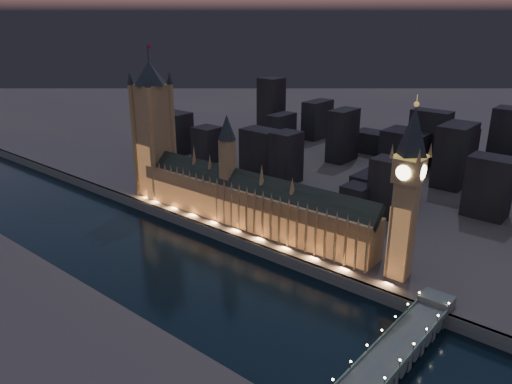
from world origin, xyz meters
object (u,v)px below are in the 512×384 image
Objects in this scene: palace_of_westminster at (247,201)px; westminster_bridge at (395,354)px; elizabeth_tower at (408,180)px; victoria_tower at (153,123)px.

westminster_bridge is (146.13, -65.20, -20.37)m from palace_of_westminster.
palace_of_westminster is 1.79× the size of westminster_bridge.
palace_of_westminster is at bearing 155.96° from westminster_bridge.
westminster_bridge is at bearing -65.77° from elizabeth_tower.
palace_of_westminster is 109.66m from victoria_tower.
westminster_bridge is at bearing -14.80° from victoria_tower.
westminster_bridge is (247.42, -65.38, -62.40)m from victoria_tower.
victoria_tower is at bearing 165.20° from westminster_bridge.
elizabeth_tower is at bearing 0.09° from palace_of_westminster.
victoria_tower is 1.08× the size of westminster_bridge.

